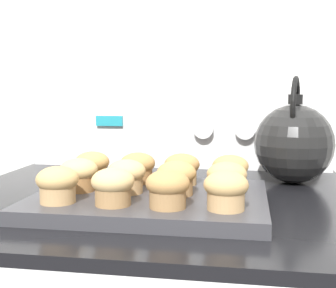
{
  "coord_description": "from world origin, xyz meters",
  "views": [
    {
      "loc": [
        0.17,
        -0.47,
        1.12
      ],
      "look_at": [
        0.04,
        0.27,
        1.03
      ],
      "focal_mm": 50.0,
      "sensor_mm": 36.0,
      "label": 1
    }
  ],
  "objects_px": {
    "muffin_r0_c0": "(57,184)",
    "muffin_r1_c0": "(79,174)",
    "muffin_r1_c2": "(176,177)",
    "muffin_r1_c3": "(227,179)",
    "muffin_r0_c1": "(113,186)",
    "muffin_r2_c0": "(92,166)",
    "muffin_r0_c2": "(168,188)",
    "muffin_r2_c1": "(138,167)",
    "muffin_r2_c3": "(230,170)",
    "muffin_r1_c1": "(126,176)",
    "muffin_r2_c2": "(182,168)",
    "muffin_r0_c3": "(226,190)",
    "muffin_pan": "(151,200)",
    "tea_kettle": "(294,142)"
  },
  "relations": [
    {
      "from": "muffin_r0_c0",
      "to": "muffin_r1_c0",
      "type": "xyz_separation_m",
      "value": [
        0.0,
        0.08,
        0.0
      ]
    },
    {
      "from": "muffin_r1_c1",
      "to": "muffin_r2_c2",
      "type": "bearing_deg",
      "value": 46.77
    },
    {
      "from": "muffin_r0_c0",
      "to": "muffin_r1_c1",
      "type": "height_order",
      "value": "same"
    },
    {
      "from": "muffin_r0_c2",
      "to": "muffin_r2_c1",
      "type": "bearing_deg",
      "value": 116.56
    },
    {
      "from": "muffin_pan",
      "to": "muffin_r2_c0",
      "type": "relative_size",
      "value": 5.88
    },
    {
      "from": "muffin_r0_c0",
      "to": "muffin_r2_c3",
      "type": "xyz_separation_m",
      "value": [
        0.25,
        0.16,
        0.0
      ]
    },
    {
      "from": "muffin_r0_c2",
      "to": "muffin_r1_c1",
      "type": "xyz_separation_m",
      "value": [
        -0.08,
        0.08,
        0.0
      ]
    },
    {
      "from": "muffin_r0_c2",
      "to": "muffin_r1_c2",
      "type": "relative_size",
      "value": 1.0
    },
    {
      "from": "muffin_pan",
      "to": "muffin_r2_c3",
      "type": "height_order",
      "value": "muffin_r2_c3"
    },
    {
      "from": "muffin_r0_c1",
      "to": "muffin_r2_c0",
      "type": "distance_m",
      "value": 0.19
    },
    {
      "from": "muffin_r0_c1",
      "to": "muffin_r1_c2",
      "type": "distance_m",
      "value": 0.12
    },
    {
      "from": "muffin_r2_c1",
      "to": "muffin_r0_c2",
      "type": "bearing_deg",
      "value": -63.44
    },
    {
      "from": "muffin_r0_c2",
      "to": "muffin_r1_c0",
      "type": "xyz_separation_m",
      "value": [
        -0.17,
        0.09,
        0.0
      ]
    },
    {
      "from": "muffin_r0_c1",
      "to": "muffin_r1_c1",
      "type": "distance_m",
      "value": 0.08
    },
    {
      "from": "muffin_r0_c2",
      "to": "muffin_r2_c0",
      "type": "distance_m",
      "value": 0.24
    },
    {
      "from": "muffin_r1_c0",
      "to": "muffin_r0_c1",
      "type": "bearing_deg",
      "value": -44.94
    },
    {
      "from": "tea_kettle",
      "to": "muffin_r1_c1",
      "type": "bearing_deg",
      "value": -139.65
    },
    {
      "from": "muffin_r1_c2",
      "to": "muffin_r2_c2",
      "type": "height_order",
      "value": "same"
    },
    {
      "from": "muffin_r0_c2",
      "to": "muffin_r0_c0",
      "type": "bearing_deg",
      "value": 179.34
    },
    {
      "from": "muffin_r1_c3",
      "to": "muffin_r2_c1",
      "type": "relative_size",
      "value": 1.0
    },
    {
      "from": "muffin_r2_c3",
      "to": "tea_kettle",
      "type": "height_order",
      "value": "tea_kettle"
    },
    {
      "from": "muffin_r2_c0",
      "to": "muffin_r2_c2",
      "type": "bearing_deg",
      "value": 0.2
    },
    {
      "from": "muffin_r1_c0",
      "to": "muffin_r2_c1",
      "type": "bearing_deg",
      "value": 45.63
    },
    {
      "from": "muffin_r0_c3",
      "to": "tea_kettle",
      "type": "relative_size",
      "value": 0.29
    },
    {
      "from": "muffin_r0_c1",
      "to": "muffin_r1_c1",
      "type": "xyz_separation_m",
      "value": [
        -0.0,
        0.08,
        0.0
      ]
    },
    {
      "from": "muffin_r1_c2",
      "to": "muffin_r0_c1",
      "type": "bearing_deg",
      "value": -135.06
    },
    {
      "from": "muffin_r0_c0",
      "to": "muffin_r2_c3",
      "type": "distance_m",
      "value": 0.3
    },
    {
      "from": "muffin_pan",
      "to": "muffin_r2_c2",
      "type": "relative_size",
      "value": 5.88
    },
    {
      "from": "tea_kettle",
      "to": "muffin_r1_c3",
      "type": "bearing_deg",
      "value": -117.31
    },
    {
      "from": "muffin_r0_c1",
      "to": "muffin_r2_c1",
      "type": "bearing_deg",
      "value": 90.78
    },
    {
      "from": "muffin_r1_c0",
      "to": "muffin_r1_c2",
      "type": "distance_m",
      "value": 0.17
    },
    {
      "from": "muffin_r0_c3",
      "to": "muffin_r1_c0",
      "type": "relative_size",
      "value": 1.0
    },
    {
      "from": "muffin_r0_c1",
      "to": "muffin_r2_c0",
      "type": "bearing_deg",
      "value": 117.99
    },
    {
      "from": "muffin_r0_c0",
      "to": "muffin_r2_c3",
      "type": "relative_size",
      "value": 1.0
    },
    {
      "from": "muffin_r1_c0",
      "to": "muffin_r2_c3",
      "type": "distance_m",
      "value": 0.26
    },
    {
      "from": "muffin_r0_c3",
      "to": "muffin_r2_c2",
      "type": "relative_size",
      "value": 1.0
    },
    {
      "from": "muffin_r2_c0",
      "to": "muffin_r2_c3",
      "type": "height_order",
      "value": "same"
    },
    {
      "from": "muffin_r0_c0",
      "to": "muffin_r0_c2",
      "type": "relative_size",
      "value": 1.0
    },
    {
      "from": "muffin_r1_c0",
      "to": "muffin_r1_c1",
      "type": "bearing_deg",
      "value": -0.9
    },
    {
      "from": "muffin_r2_c1",
      "to": "muffin_r1_c0",
      "type": "bearing_deg",
      "value": -134.37
    },
    {
      "from": "muffin_r1_c1",
      "to": "muffin_r2_c2",
      "type": "distance_m",
      "value": 0.12
    },
    {
      "from": "muffin_r0_c0",
      "to": "muffin_r0_c2",
      "type": "bearing_deg",
      "value": -0.66
    },
    {
      "from": "muffin_r1_c1",
      "to": "muffin_r2_c1",
      "type": "distance_m",
      "value": 0.08
    },
    {
      "from": "muffin_r2_c3",
      "to": "muffin_r2_c2",
      "type": "bearing_deg",
      "value": 178.02
    },
    {
      "from": "muffin_r0_c0",
      "to": "muffin_r1_c3",
      "type": "height_order",
      "value": "same"
    },
    {
      "from": "muffin_r0_c1",
      "to": "muffin_r0_c3",
      "type": "height_order",
      "value": "same"
    },
    {
      "from": "muffin_r0_c0",
      "to": "tea_kettle",
      "type": "distance_m",
      "value": 0.5
    },
    {
      "from": "muffin_r0_c2",
      "to": "muffin_r2_c3",
      "type": "distance_m",
      "value": 0.18
    },
    {
      "from": "muffin_r0_c3",
      "to": "muffin_r2_c0",
      "type": "relative_size",
      "value": 1.0
    },
    {
      "from": "muffin_r1_c2",
      "to": "muffin_r1_c3",
      "type": "bearing_deg",
      "value": 2.32
    }
  ]
}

